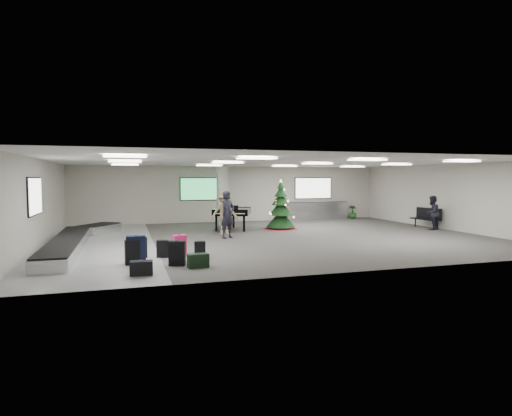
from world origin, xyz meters
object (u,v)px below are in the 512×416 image
object	(u,v)px
potted_plant_left	(286,214)
traveler_bench	(432,213)
christmas_tree	(281,212)
service_counter	(315,211)
baggage_carousel	(75,240)
traveler_b	(224,213)
traveler_a	(228,215)
bench	(427,217)
grand_piano	(232,212)
potted_plant_right	(353,212)
pink_suitcase	(180,245)

from	to	relation	value
potted_plant_left	traveler_bench	bearing A→B (deg)	-50.88
christmas_tree	traveler_bench	bearing A→B (deg)	-20.84
service_counter	christmas_tree	bearing A→B (deg)	-133.38
christmas_tree	potted_plant_left	world-z (taller)	christmas_tree
potted_plant_left	baggage_carousel	bearing A→B (deg)	-149.00
service_counter	traveler_bench	bearing A→B (deg)	-63.90
christmas_tree	traveler_b	distance (m)	3.44
baggage_carousel	traveler_a	distance (m)	5.97
bench	grand_piano	bearing A→B (deg)	159.38
baggage_carousel	grand_piano	distance (m)	7.50
potted_plant_left	grand_piano	bearing A→B (deg)	-140.78
service_counter	potted_plant_right	world-z (taller)	service_counter
bench	potted_plant_right	bearing A→B (deg)	92.83
service_counter	traveler_a	size ratio (longest dim) A/B	2.05
traveler_bench	service_counter	bearing A→B (deg)	-88.57
grand_piano	traveler_b	distance (m)	1.84
grand_piano	traveler_bench	xyz separation A→B (m)	(9.26, -2.92, -0.05)
bench	pink_suitcase	bearing A→B (deg)	-171.47
grand_piano	traveler_a	world-z (taller)	traveler_a
baggage_carousel	traveler_b	size ratio (longest dim) A/B	5.04
christmas_tree	pink_suitcase	bearing A→B (deg)	-134.63
christmas_tree	bench	size ratio (longest dim) A/B	1.51
grand_piano	service_counter	bearing A→B (deg)	50.53
pink_suitcase	potted_plant_right	xyz separation A→B (m)	(11.83, 9.48, 0.09)
christmas_tree	traveler_bench	size ratio (longest dim) A/B	1.49
bench	traveler_a	distance (m)	10.58
traveler_bench	traveler_a	bearing A→B (deg)	-25.54
pink_suitcase	baggage_carousel	bearing A→B (deg)	125.67
bench	potted_plant_left	xyz separation A→B (m)	(-5.55, 5.41, -0.19)
christmas_tree	potted_plant_right	world-z (taller)	christmas_tree
baggage_carousel	grand_piano	size ratio (longest dim) A/B	3.74
traveler_b	grand_piano	bearing A→B (deg)	68.98
grand_piano	bench	bearing A→B (deg)	8.32
grand_piano	potted_plant_left	world-z (taller)	grand_piano
potted_plant_left	potted_plant_right	xyz separation A→B (m)	(4.43, 0.04, 0.04)
christmas_tree	traveler_a	bearing A→B (deg)	-143.18
bench	traveler_bench	xyz separation A→B (m)	(-0.43, -0.89, 0.27)
baggage_carousel	traveler_bench	world-z (taller)	traveler_bench
christmas_tree	potted_plant_right	distance (m)	7.21
traveler_a	traveler_b	distance (m)	1.10
traveler_b	bench	bearing A→B (deg)	1.00
traveler_a	traveler_b	bearing A→B (deg)	52.83
traveler_a	potted_plant_left	bearing A→B (deg)	19.56
traveler_bench	potted_plant_left	size ratio (longest dim) A/B	2.21
service_counter	christmas_tree	size ratio (longest dim) A/B	1.63
baggage_carousel	christmas_tree	distance (m)	9.63
grand_piano	traveler_bench	world-z (taller)	traveler_bench
baggage_carousel	grand_piano	world-z (taller)	grand_piano
baggage_carousel	bench	world-z (taller)	bench
baggage_carousel	service_counter	world-z (taller)	service_counter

